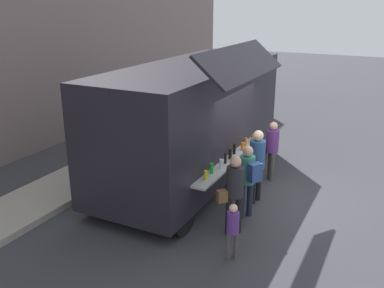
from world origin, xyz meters
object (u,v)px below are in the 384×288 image
Objects in this scene: customer_rear_waiting at (234,189)px; child_near_queue at (233,227)px; customer_mid_with_backpack at (248,175)px; trash_bin at (187,117)px; food_truck_main at (193,120)px; customer_extra_browsing at (272,145)px; customer_front_ordering at (257,160)px.

customer_rear_waiting is 0.98m from child_near_queue.
trash_bin is at bearing -19.83° from customer_mid_with_backpack.
food_truck_main is 2.19m from customer_extra_browsing.
customer_front_ordering is at bearing -45.96° from customer_rear_waiting.
customer_extra_browsing reaches higher than trash_bin.
trash_bin is 0.54× the size of customer_rear_waiting.
child_near_queue is (-2.94, -2.29, -0.99)m from food_truck_main.
customer_front_ordering is (-4.59, -4.22, 0.60)m from trash_bin.
food_truck_main is at bearing -2.02° from customer_mid_with_backpack.
customer_extra_browsing is 1.43× the size of child_near_queue.
child_near_queue is (-2.45, -0.39, -0.39)m from customer_front_ordering.
child_near_queue is at bearing 132.43° from customer_mid_with_backpack.
trash_bin is at bearing -13.40° from customer_rear_waiting.
customer_mid_with_backpack is 0.98× the size of customer_rear_waiting.
customer_rear_waiting reaches higher than customer_extra_browsing.
food_truck_main is 2.94m from customer_rear_waiting.
customer_front_ordering is 1.59m from customer_rear_waiting.
customer_rear_waiting reaches higher than child_near_queue.
child_near_queue is at bearing 64.43° from customer_extra_browsing.
customer_mid_with_backpack is 2.29m from customer_extra_browsing.
trash_bin is 5.22m from customer_extra_browsing.
customer_mid_with_backpack is 1.68m from child_near_queue.
customer_mid_with_backpack is at bearing 61.53° from customer_extra_browsing.
trash_bin is at bearing -69.23° from customer_extra_browsing.
customer_front_ordering is at bearing -104.54° from food_truck_main.
food_truck_main reaches higher than child_near_queue.
customer_front_ordering is 1.07× the size of customer_mid_with_backpack.
food_truck_main is 3.86m from child_near_queue.
customer_front_ordering is (-0.50, -1.90, -0.60)m from food_truck_main.
customer_rear_waiting reaches higher than trash_bin.
customer_mid_with_backpack is 1.48× the size of child_near_queue.
customer_front_ordering is 1.58× the size of child_near_queue.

